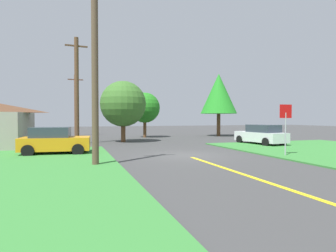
# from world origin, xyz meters

# --- Properties ---
(ground_plane) EXTENTS (120.00, 120.00, 0.00)m
(ground_plane) POSITION_xyz_m (0.00, 0.00, 0.00)
(ground_plane) COLOR #3C3C3C
(lane_stripe_center) EXTENTS (0.20, 14.00, 0.01)m
(lane_stripe_center) POSITION_xyz_m (0.00, -8.00, 0.01)
(lane_stripe_center) COLOR yellow
(lane_stripe_center) RESTS_ON ground
(stop_sign) EXTENTS (0.75, 0.08, 2.90)m
(stop_sign) POSITION_xyz_m (5.10, -2.29, 2.05)
(stop_sign) COLOR #9EA0A8
(stop_sign) RESTS_ON ground
(parked_car_near_building) EXTENTS (4.05, 2.46, 1.62)m
(parked_car_near_building) POSITION_xyz_m (-7.21, 2.82, 0.80)
(parked_car_near_building) COLOR orange
(parked_car_near_building) RESTS_ON ground
(car_on_crossroad) EXTENTS (2.30, 4.66, 1.62)m
(car_on_crossroad) POSITION_xyz_m (8.21, 4.19, 0.80)
(car_on_crossroad) COLOR silver
(car_on_crossroad) RESTS_ON ground
(utility_pole_near) EXTENTS (1.80, 0.30, 8.52)m
(utility_pole_near) POSITION_xyz_m (-5.21, -2.25, 4.38)
(utility_pole_near) COLOR brown
(utility_pole_near) RESTS_ON ground
(utility_pole_mid) EXTENTS (1.80, 0.35, 8.78)m
(utility_pole_mid) POSITION_xyz_m (-5.85, 9.56, 4.48)
(utility_pole_mid) COLOR brown
(utility_pole_mid) RESTS_ON ground
(utility_pole_far) EXTENTS (1.80, 0.36, 7.40)m
(utility_pole_far) POSITION_xyz_m (-5.84, 21.37, 3.78)
(utility_pole_far) COLOR brown
(utility_pole_far) RESTS_ON ground
(oak_tree_left) EXTENTS (3.35, 3.35, 4.97)m
(oak_tree_left) POSITION_xyz_m (1.39, 15.67, 3.28)
(oak_tree_left) COLOR brown
(oak_tree_left) RESTS_ON ground
(pine_tree_center) EXTENTS (4.30, 4.30, 7.40)m
(pine_tree_center) POSITION_xyz_m (10.30, 15.24, 5.02)
(pine_tree_center) COLOR brown
(pine_tree_center) RESTS_ON ground
(oak_tree_right) EXTENTS (4.07, 4.07, 5.45)m
(oak_tree_right) POSITION_xyz_m (-1.91, 10.21, 3.40)
(oak_tree_right) COLOR brown
(oak_tree_right) RESTS_ON ground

